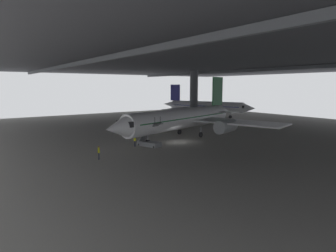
# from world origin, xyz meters

# --- Properties ---
(ground_plane) EXTENTS (110.00, 110.00, 0.00)m
(ground_plane) POSITION_xyz_m (0.00, 0.00, 0.00)
(ground_plane) COLOR gray
(hangar_structure) EXTENTS (121.00, 99.00, 14.36)m
(hangar_structure) POSITION_xyz_m (-0.09, 13.77, 13.72)
(hangar_structure) COLOR #4C4F54
(hangar_structure) RESTS_ON ground_plane
(airplane_main) EXTENTS (33.11, 33.57, 10.78)m
(airplane_main) POSITION_xyz_m (-2.79, 3.78, 3.32)
(airplane_main) COLOR white
(airplane_main) RESTS_ON ground_plane
(boarding_stairs) EXTENTS (4.28, 2.44, 4.52)m
(boarding_stairs) POSITION_xyz_m (0.29, -5.21, 0.72)
(boarding_stairs) COLOR slate
(boarding_stairs) RESTS_ON ground_plane
(crew_worker_near_nose) EXTENTS (0.52, 0.33, 1.72)m
(crew_worker_near_nose) POSITION_xyz_m (3.48, -14.50, 0.98)
(crew_worker_near_nose) COLOR #232838
(crew_worker_near_nose) RESTS_ON ground_plane
(crew_worker_by_stairs) EXTENTS (0.55, 0.24, 1.75)m
(crew_worker_by_stairs) POSITION_xyz_m (-0.65, -7.21, 1.00)
(crew_worker_by_stairs) COLOR #232838
(crew_worker_by_stairs) RESTS_ON ground_plane
(airplane_distant) EXTENTS (28.00, 27.91, 9.45)m
(airplane_distant) POSITION_xyz_m (-25.97, 29.93, 3.08)
(airplane_distant) COLOR white
(airplane_distant) RESTS_ON ground_plane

